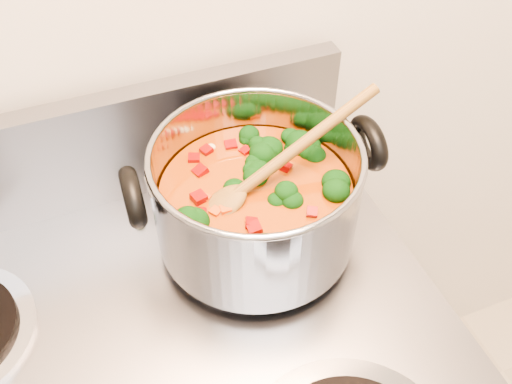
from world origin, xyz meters
The scene contains 3 objects.
stockpot centered at (0.19, 1.31, 1.00)m, with size 0.31×0.25×0.15m.
wooden_spoon centered at (0.20, 1.31, 1.04)m, with size 0.25×0.07×0.11m.
cooktop_crumbs centered at (0.30, 1.28, 0.92)m, with size 0.09×0.27×0.01m.
Camera 1 is at (0.02, 0.88, 1.50)m, focal length 40.00 mm.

